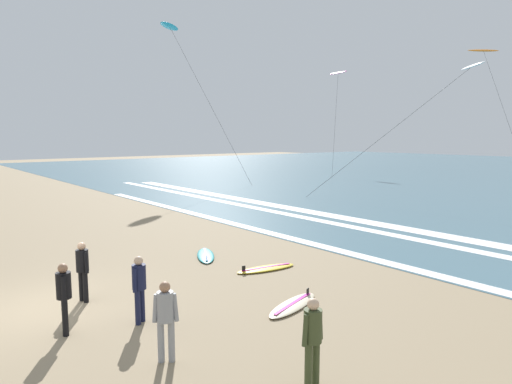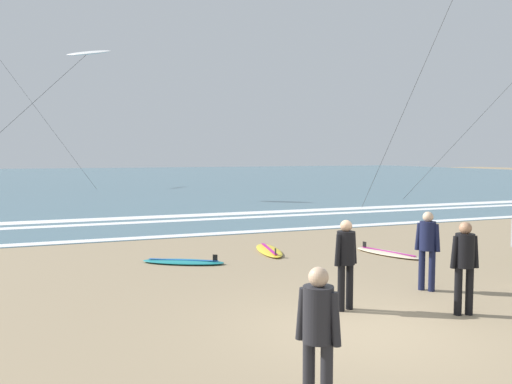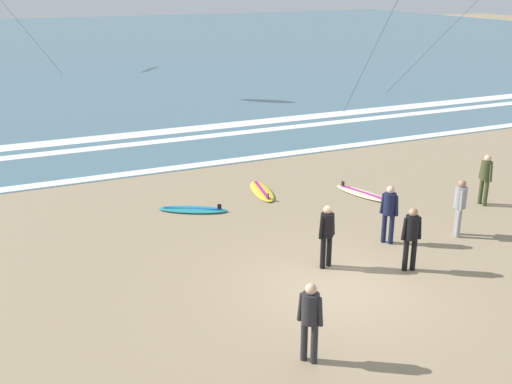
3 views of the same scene
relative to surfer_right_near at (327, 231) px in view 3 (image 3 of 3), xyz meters
The scene contains 14 objects.
ground_plane 1.37m from the surfer_right_near, 98.89° to the right, with size 160.00×160.00×0.00m, color #937F60.
ocean_surface 53.92m from the surfer_right_near, 90.16° to the left, with size 140.00×90.00×0.01m, color #476B7A.
wave_foam_shoreline 9.47m from the surfer_right_near, 98.93° to the left, with size 38.77×0.58×0.01m, color white.
wave_foam_mid_break 13.28m from the surfer_right_near, 88.79° to the left, with size 57.50×0.69×0.01m, color white.
wave_foam_outer_break 14.91m from the surfer_right_near, 94.99° to the left, with size 52.49×1.08×0.01m, color white.
surfer_right_near is the anchor object (origin of this frame).
surfer_mid_group 3.93m from the surfer_right_near, 124.95° to the right, with size 0.39×0.45×1.60m.
surfer_foreground_main 2.29m from the surfer_right_near, 14.38° to the left, with size 0.37×0.46×1.60m.
surfer_left_near 4.25m from the surfer_right_near, ahead, with size 0.34×0.48×1.60m.
surfer_background_far 6.85m from the surfer_right_near, 14.65° to the left, with size 0.32×0.51×1.60m.
surfer_left_far 1.99m from the surfer_right_near, 29.07° to the right, with size 0.51×0.32×1.60m.
surfboard_right_spare 5.29m from the surfer_right_near, 109.52° to the left, with size 2.12×1.56×0.25m.
surfboard_foreground_flat 5.71m from the surfer_right_near, 81.20° to the left, with size 0.97×2.17×0.25m.
surfboard_left_pile 5.58m from the surfer_right_near, 47.21° to the left, with size 1.18×2.18×0.25m.
Camera 3 is at (-6.94, -10.61, 6.73)m, focal length 42.93 mm.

